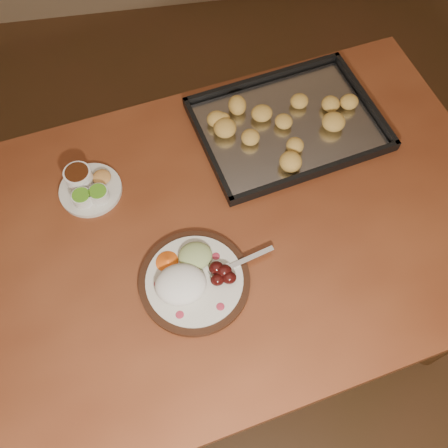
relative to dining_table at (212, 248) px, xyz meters
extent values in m
plane|color=#4F2E1B|center=(-0.18, -0.21, -0.65)|extent=(4.00, 4.00, 0.00)
cube|color=brown|center=(0.00, 0.00, 0.08)|extent=(1.64, 1.17, 0.04)
cylinder|color=#4B2E16|center=(0.60, 0.50, -0.30)|extent=(0.07, 0.07, 0.71)
cylinder|color=black|center=(-0.06, -0.13, 0.10)|extent=(0.26, 0.26, 0.02)
cylinder|color=beige|center=(-0.06, -0.13, 0.11)|extent=(0.23, 0.23, 0.01)
ellipsoid|color=#A9283D|center=(-0.10, -0.21, 0.12)|extent=(0.02, 0.02, 0.00)
ellipsoid|color=#A9283D|center=(-0.01, -0.20, 0.12)|extent=(0.02, 0.02, 0.00)
ellipsoid|color=#A9283D|center=(0.00, -0.08, 0.12)|extent=(0.02, 0.02, 0.00)
ellipsoid|color=#A9283D|center=(-0.14, -0.13, 0.12)|extent=(0.02, 0.02, 0.00)
ellipsoid|color=white|center=(-0.09, -0.14, 0.13)|extent=(0.14, 0.12, 0.05)
ellipsoid|color=#440D09|center=(0.00, -0.14, 0.13)|extent=(0.03, 0.03, 0.02)
ellipsoid|color=#440D09|center=(0.01, -0.12, 0.13)|extent=(0.03, 0.03, 0.02)
ellipsoid|color=#440D09|center=(0.00, -0.11, 0.13)|extent=(0.03, 0.03, 0.02)
ellipsoid|color=#440D09|center=(0.02, -0.14, 0.13)|extent=(0.03, 0.03, 0.02)
ellipsoid|color=tan|center=(-0.05, -0.07, 0.12)|extent=(0.09, 0.09, 0.03)
cone|color=orange|center=(-0.11, -0.08, 0.12)|extent=(0.08, 0.08, 0.02)
cube|color=silver|center=(0.08, -0.10, 0.12)|extent=(0.12, 0.05, 0.00)
cube|color=silver|center=(0.02, -0.12, 0.12)|extent=(0.04, 0.03, 0.00)
cylinder|color=silver|center=(0.00, -0.13, 0.12)|extent=(0.03, 0.01, 0.00)
cylinder|color=silver|center=(-0.01, -0.12, 0.12)|extent=(0.03, 0.01, 0.00)
cylinder|color=silver|center=(-0.01, -0.12, 0.12)|extent=(0.03, 0.01, 0.00)
cylinder|color=silver|center=(-0.01, -0.11, 0.12)|extent=(0.03, 0.01, 0.00)
cylinder|color=beige|center=(-0.29, 0.16, 0.10)|extent=(0.16, 0.16, 0.01)
cylinder|color=silver|center=(-0.30, 0.13, 0.12)|extent=(0.05, 0.05, 0.03)
cylinder|color=#50971E|center=(-0.30, 0.13, 0.14)|extent=(0.04, 0.04, 0.00)
cylinder|color=silver|center=(-0.26, 0.13, 0.12)|extent=(0.05, 0.05, 0.03)
cylinder|color=#50971E|center=(-0.26, 0.13, 0.14)|extent=(0.04, 0.04, 0.00)
cylinder|color=white|center=(-0.31, 0.19, 0.13)|extent=(0.07, 0.07, 0.04)
cylinder|color=#3B1A0A|center=(-0.31, 0.19, 0.15)|extent=(0.06, 0.06, 0.00)
ellipsoid|color=gold|center=(-0.25, 0.19, 0.12)|extent=(0.05, 0.05, 0.02)
cube|color=black|center=(0.26, 0.28, 0.10)|extent=(0.55, 0.45, 0.01)
cube|color=black|center=(0.22, 0.45, 0.12)|extent=(0.48, 0.12, 0.02)
cube|color=black|center=(0.29, 0.12, 0.12)|extent=(0.48, 0.12, 0.02)
cube|color=black|center=(0.49, 0.34, 0.12)|extent=(0.09, 0.35, 0.02)
cube|color=black|center=(0.03, 0.23, 0.12)|extent=(0.09, 0.35, 0.02)
cube|color=silver|center=(0.26, 0.28, 0.11)|extent=(0.51, 0.41, 0.00)
ellipsoid|color=gold|center=(0.31, 0.30, 0.13)|extent=(0.05, 0.05, 0.04)
ellipsoid|color=gold|center=(0.36, 0.34, 0.13)|extent=(0.07, 0.07, 0.04)
ellipsoid|color=gold|center=(0.28, 0.38, 0.13)|extent=(0.07, 0.07, 0.04)
ellipsoid|color=gold|center=(0.26, 0.35, 0.13)|extent=(0.06, 0.06, 0.04)
ellipsoid|color=gold|center=(0.20, 0.36, 0.13)|extent=(0.07, 0.07, 0.04)
ellipsoid|color=gold|center=(0.21, 0.30, 0.13)|extent=(0.07, 0.07, 0.04)
ellipsoid|color=gold|center=(0.13, 0.28, 0.13)|extent=(0.06, 0.06, 0.04)
ellipsoid|color=gold|center=(0.18, 0.24, 0.13)|extent=(0.06, 0.06, 0.04)
ellipsoid|color=gold|center=(0.15, 0.22, 0.13)|extent=(0.07, 0.07, 0.04)
ellipsoid|color=gold|center=(0.24, 0.19, 0.13)|extent=(0.07, 0.07, 0.04)
ellipsoid|color=gold|center=(0.27, 0.24, 0.13)|extent=(0.06, 0.06, 0.04)
ellipsoid|color=gold|center=(0.34, 0.24, 0.13)|extent=(0.07, 0.07, 0.04)
ellipsoid|color=gold|center=(0.34, 0.25, 0.13)|extent=(0.07, 0.07, 0.04)
camera|label=1|loc=(-0.05, -0.56, 1.18)|focal=40.00mm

